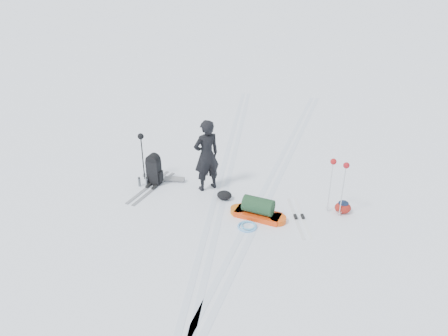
{
  "coord_description": "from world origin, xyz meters",
  "views": [
    {
      "loc": [
        2.01,
        -9.52,
        6.06
      ],
      "look_at": [
        0.13,
        0.04,
        0.95
      ],
      "focal_mm": 35.0,
      "sensor_mm": 36.0,
      "label": 1
    }
  ],
  "objects_px": {
    "pulk_sled": "(258,210)",
    "ski_poles_black": "(141,142)",
    "skier": "(207,156)",
    "expedition_rucksack": "(156,170)"
  },
  "relations": [
    {
      "from": "pulk_sled",
      "to": "expedition_rucksack",
      "type": "xyz_separation_m",
      "value": [
        -2.97,
        1.14,
        0.21
      ]
    },
    {
      "from": "skier",
      "to": "pulk_sled",
      "type": "relative_size",
      "value": 1.35
    },
    {
      "from": "ski_poles_black",
      "to": "skier",
      "type": "bearing_deg",
      "value": 13.34
    },
    {
      "from": "pulk_sled",
      "to": "expedition_rucksack",
      "type": "bearing_deg",
      "value": 171.46
    },
    {
      "from": "skier",
      "to": "expedition_rucksack",
      "type": "relative_size",
      "value": 2.02
    },
    {
      "from": "expedition_rucksack",
      "to": "pulk_sled",
      "type": "bearing_deg",
      "value": -10.45
    },
    {
      "from": "pulk_sled",
      "to": "ski_poles_black",
      "type": "distance_m",
      "value": 3.8
    },
    {
      "from": "pulk_sled",
      "to": "ski_poles_black",
      "type": "bearing_deg",
      "value": 170.96
    },
    {
      "from": "expedition_rucksack",
      "to": "skier",
      "type": "bearing_deg",
      "value": 10.46
    },
    {
      "from": "pulk_sled",
      "to": "ski_poles_black",
      "type": "relative_size",
      "value": 1.07
    }
  ]
}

